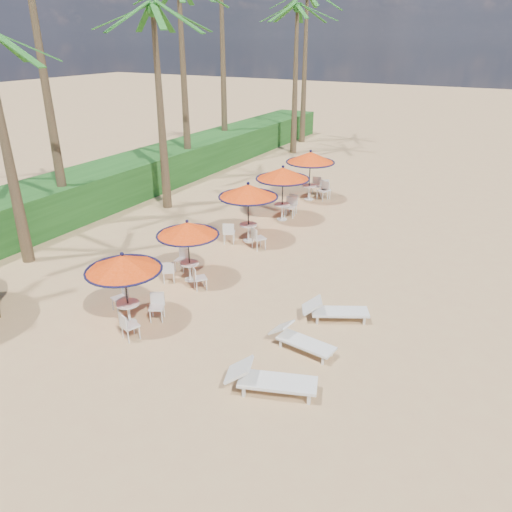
{
  "coord_description": "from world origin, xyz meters",
  "views": [
    {
      "loc": [
        4.52,
        -8.83,
        7.69
      ],
      "look_at": [
        -2.53,
        3.93,
        1.2
      ],
      "focal_mm": 35.0,
      "sensor_mm": 36.0,
      "label": 1
    }
  ],
  "objects_px": {
    "station_2": "(248,197)",
    "station_1": "(187,236)",
    "station_4": "(312,163)",
    "station_0": "(125,272)",
    "station_3": "(284,178)",
    "lounger_mid": "(300,339)",
    "lounger_near": "(268,379)",
    "lounger_far": "(333,310)"
  },
  "relations": [
    {
      "from": "station_2",
      "to": "lounger_mid",
      "type": "height_order",
      "value": "station_2"
    },
    {
      "from": "station_0",
      "to": "lounger_near",
      "type": "distance_m",
      "value": 5.15
    },
    {
      "from": "station_0",
      "to": "station_3",
      "type": "height_order",
      "value": "station_3"
    },
    {
      "from": "station_0",
      "to": "station_3",
      "type": "distance_m",
      "value": 10.17
    },
    {
      "from": "lounger_far",
      "to": "station_2",
      "type": "bearing_deg",
      "value": 114.43
    },
    {
      "from": "station_1",
      "to": "station_3",
      "type": "relative_size",
      "value": 0.87
    },
    {
      "from": "station_2",
      "to": "station_4",
      "type": "height_order",
      "value": "station_4"
    },
    {
      "from": "station_2",
      "to": "lounger_near",
      "type": "relative_size",
      "value": 1.11
    },
    {
      "from": "station_0",
      "to": "station_2",
      "type": "height_order",
      "value": "station_2"
    },
    {
      "from": "station_2",
      "to": "station_3",
      "type": "distance_m",
      "value": 3.09
    },
    {
      "from": "station_4",
      "to": "lounger_mid",
      "type": "height_order",
      "value": "station_4"
    },
    {
      "from": "station_0",
      "to": "lounger_near",
      "type": "relative_size",
      "value": 1.01
    },
    {
      "from": "station_0",
      "to": "lounger_far",
      "type": "relative_size",
      "value": 1.13
    },
    {
      "from": "station_0",
      "to": "station_3",
      "type": "xyz_separation_m",
      "value": [
        -0.06,
        10.17,
        0.27
      ]
    },
    {
      "from": "station_4",
      "to": "lounger_mid",
      "type": "xyz_separation_m",
      "value": [
        5.0,
        -12.4,
        -1.55
      ]
    },
    {
      "from": "station_4",
      "to": "lounger_near",
      "type": "height_order",
      "value": "station_4"
    },
    {
      "from": "station_3",
      "to": "lounger_far",
      "type": "relative_size",
      "value": 1.26
    },
    {
      "from": "station_1",
      "to": "station_2",
      "type": "xyz_separation_m",
      "value": [
        0.04,
        3.98,
        0.29
      ]
    },
    {
      "from": "station_3",
      "to": "station_4",
      "type": "xyz_separation_m",
      "value": [
        -0.09,
        3.39,
        -0.06
      ]
    },
    {
      "from": "station_1",
      "to": "lounger_far",
      "type": "relative_size",
      "value": 1.1
    },
    {
      "from": "station_2",
      "to": "station_4",
      "type": "distance_m",
      "value": 6.49
    },
    {
      "from": "lounger_mid",
      "to": "lounger_far",
      "type": "bearing_deg",
      "value": 90.16
    },
    {
      "from": "station_1",
      "to": "station_3",
      "type": "bearing_deg",
      "value": 89.22
    },
    {
      "from": "lounger_mid",
      "to": "station_4",
      "type": "bearing_deg",
      "value": 119.33
    },
    {
      "from": "station_2",
      "to": "lounger_mid",
      "type": "bearing_deg",
      "value": -49.96
    },
    {
      "from": "station_4",
      "to": "lounger_mid",
      "type": "distance_m",
      "value": 13.46
    },
    {
      "from": "station_4",
      "to": "lounger_far",
      "type": "bearing_deg",
      "value": -63.65
    },
    {
      "from": "lounger_mid",
      "to": "lounger_near",
      "type": "bearing_deg",
      "value": -80.57
    },
    {
      "from": "station_1",
      "to": "station_4",
      "type": "height_order",
      "value": "station_4"
    },
    {
      "from": "station_0",
      "to": "station_4",
      "type": "xyz_separation_m",
      "value": [
        -0.15,
        13.56,
        0.21
      ]
    },
    {
      "from": "station_2",
      "to": "lounger_near",
      "type": "distance_m",
      "value": 9.46
    },
    {
      "from": "lounger_mid",
      "to": "station_2",
      "type": "bearing_deg",
      "value": 137.42
    },
    {
      "from": "station_0",
      "to": "station_2",
      "type": "distance_m",
      "value": 7.08
    },
    {
      "from": "lounger_mid",
      "to": "station_0",
      "type": "bearing_deg",
      "value": -159.17
    },
    {
      "from": "station_0",
      "to": "lounger_near",
      "type": "height_order",
      "value": "station_0"
    },
    {
      "from": "station_2",
      "to": "station_1",
      "type": "bearing_deg",
      "value": -90.54
    },
    {
      "from": "station_2",
      "to": "station_4",
      "type": "bearing_deg",
      "value": 90.25
    },
    {
      "from": "station_2",
      "to": "station_4",
      "type": "relative_size",
      "value": 0.98
    },
    {
      "from": "lounger_mid",
      "to": "lounger_far",
      "type": "relative_size",
      "value": 0.95
    },
    {
      "from": "station_0",
      "to": "station_3",
      "type": "bearing_deg",
      "value": 90.34
    },
    {
      "from": "station_0",
      "to": "lounger_far",
      "type": "xyz_separation_m",
      "value": [
        5.08,
        3.0,
        -1.32
      ]
    },
    {
      "from": "station_1",
      "to": "lounger_far",
      "type": "xyz_separation_m",
      "value": [
        5.24,
        -0.09,
        -1.28
      ]
    }
  ]
}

